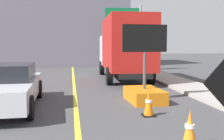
{
  "coord_description": "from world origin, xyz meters",
  "views": [
    {
      "loc": [
        -0.13,
        -1.28,
        1.98
      ],
      "look_at": [
        0.91,
        5.47,
        1.35
      ],
      "focal_mm": 42.65,
      "sensor_mm": 36.0,
      "label": 1
    }
  ],
  "objects_px": {
    "highway_guide_sign": "(130,26)",
    "pickup_car": "(5,86)",
    "box_truck": "(124,47)",
    "traffic_cone_near_sign": "(190,129)",
    "arrow_board_trailer": "(144,88)",
    "traffic_cone_mid_lane": "(149,103)"
  },
  "relations": [
    {
      "from": "highway_guide_sign",
      "to": "pickup_car",
      "type": "bearing_deg",
      "value": -120.26
    },
    {
      "from": "box_truck",
      "to": "traffic_cone_near_sign",
      "type": "distance_m",
      "value": 10.34
    },
    {
      "from": "arrow_board_trailer",
      "to": "traffic_cone_near_sign",
      "type": "height_order",
      "value": "arrow_board_trailer"
    },
    {
      "from": "highway_guide_sign",
      "to": "box_truck",
      "type": "bearing_deg",
      "value": -106.35
    },
    {
      "from": "traffic_cone_near_sign",
      "to": "traffic_cone_mid_lane",
      "type": "bearing_deg",
      "value": 93.37
    },
    {
      "from": "highway_guide_sign",
      "to": "traffic_cone_near_sign",
      "type": "bearing_deg",
      "value": -98.28
    },
    {
      "from": "arrow_board_trailer",
      "to": "traffic_cone_near_sign",
      "type": "relative_size",
      "value": 3.75
    },
    {
      "from": "highway_guide_sign",
      "to": "arrow_board_trailer",
      "type": "bearing_deg",
      "value": -100.05
    },
    {
      "from": "arrow_board_trailer",
      "to": "pickup_car",
      "type": "bearing_deg",
      "value": -176.96
    },
    {
      "from": "pickup_car",
      "to": "traffic_cone_near_sign",
      "type": "bearing_deg",
      "value": -42.25
    },
    {
      "from": "pickup_car",
      "to": "highway_guide_sign",
      "type": "relative_size",
      "value": 0.95
    },
    {
      "from": "pickup_car",
      "to": "traffic_cone_mid_lane",
      "type": "height_order",
      "value": "pickup_car"
    },
    {
      "from": "box_truck",
      "to": "traffic_cone_mid_lane",
      "type": "relative_size",
      "value": 10.2
    },
    {
      "from": "traffic_cone_near_sign",
      "to": "traffic_cone_mid_lane",
      "type": "distance_m",
      "value": 2.32
    },
    {
      "from": "box_truck",
      "to": "traffic_cone_mid_lane",
      "type": "distance_m",
      "value": 8.08
    },
    {
      "from": "arrow_board_trailer",
      "to": "highway_guide_sign",
      "type": "bearing_deg",
      "value": 79.95
    },
    {
      "from": "box_truck",
      "to": "pickup_car",
      "type": "bearing_deg",
      "value": -129.27
    },
    {
      "from": "box_truck",
      "to": "pickup_car",
      "type": "relative_size",
      "value": 1.58
    },
    {
      "from": "box_truck",
      "to": "traffic_cone_near_sign",
      "type": "xyz_separation_m",
      "value": [
        -0.74,
        -10.21,
        -1.51
      ]
    },
    {
      "from": "traffic_cone_mid_lane",
      "to": "box_truck",
      "type": "bearing_deg",
      "value": 83.66
    },
    {
      "from": "traffic_cone_near_sign",
      "to": "traffic_cone_mid_lane",
      "type": "height_order",
      "value": "traffic_cone_mid_lane"
    },
    {
      "from": "traffic_cone_near_sign",
      "to": "traffic_cone_mid_lane",
      "type": "relative_size",
      "value": 0.98
    }
  ]
}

